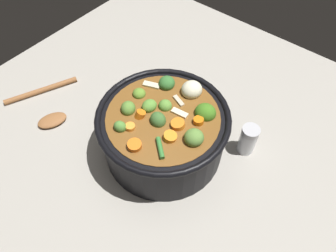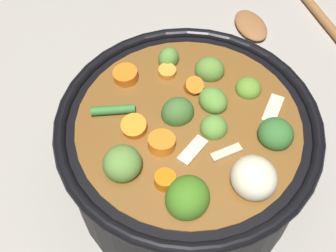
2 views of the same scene
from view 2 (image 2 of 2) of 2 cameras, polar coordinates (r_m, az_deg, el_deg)
ground_plane at (r=0.58m, az=2.12°, el=-6.50°), size 1.10×1.10×0.00m
cooking_pot at (r=0.52m, az=2.38°, el=-3.09°), size 0.28×0.28×0.15m
wooden_spoon at (r=0.77m, az=13.56°, el=12.87°), size 0.19×0.18×0.02m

